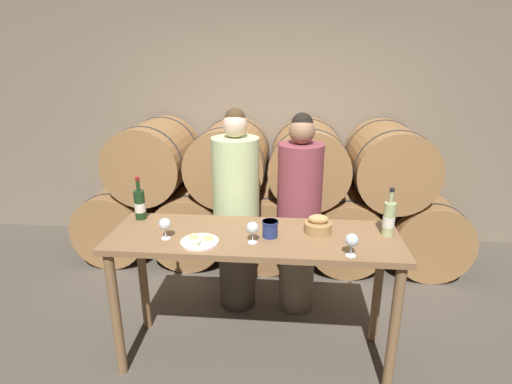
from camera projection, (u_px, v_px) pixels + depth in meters
The scene contains 14 objects.
ground_plane at pixel (254, 354), 2.88m from camera, with size 10.00×10.00×0.00m, color #564F44.
stone_wall_back at pixel (272, 99), 4.39m from camera, with size 10.00×0.12×3.20m.
barrel_stack at pixel (268, 196), 4.13m from camera, with size 3.90×0.95×1.44m.
tasting_table at pixel (254, 253), 2.62m from camera, with size 1.87×0.61×0.95m.
person_left at pixel (236, 212), 3.23m from camera, with size 0.37×0.37×1.68m.
person_right at pixel (299, 215), 3.19m from camera, with size 0.35×0.35×1.65m.
wine_bottle_red at pixel (140, 204), 2.80m from camera, with size 0.08×0.08×0.31m.
wine_bottle_white at pixel (389, 219), 2.54m from camera, with size 0.08×0.08×0.32m.
blue_crock at pixel (270, 228), 2.53m from camera, with size 0.11×0.11×0.11m.
bread_basket at pixel (318, 225), 2.60m from camera, with size 0.18×0.18×0.12m.
cheese_plate at pixel (200, 241), 2.46m from camera, with size 0.24×0.24×0.04m.
wine_glass_far_left at pixel (165, 225), 2.49m from camera, with size 0.08×0.08×0.14m.
wine_glass_left at pixel (253, 228), 2.44m from camera, with size 0.08×0.08×0.14m.
wine_glass_center at pixel (352, 241), 2.27m from camera, with size 0.08×0.08×0.14m.
Camera 1 is at (0.22, -2.34, 2.03)m, focal length 28.00 mm.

